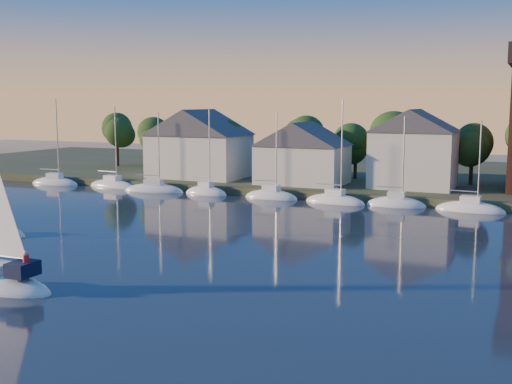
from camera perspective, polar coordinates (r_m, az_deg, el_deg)
The scene contains 8 objects.
ground at distance 33.55m, azimuth -20.48°, elevation -12.87°, with size 260.00×260.00×0.00m, color black.
shoreline_land at distance 100.37m, azimuth 10.86°, elevation 1.20°, with size 160.00×50.00×2.00m, color #313821.
wooden_dock at distance 78.32m, azimuth 7.04°, elevation -0.62°, with size 120.00×3.00×1.00m, color brown.
clubhouse_west at distance 91.78m, azimuth -5.08°, elevation 4.40°, with size 13.65×9.45×9.64m.
clubhouse_centre at distance 84.33m, azimuth 4.18°, elevation 3.55°, with size 11.55×8.40×8.08m.
clubhouse_east at distance 82.61m, azimuth 13.86°, elevation 3.85°, with size 10.50×8.40×9.80m.
tree_line at distance 87.67m, azimuth 10.47°, elevation 4.94°, with size 93.40×5.40×8.90m.
moored_fleet at distance 76.75m, azimuth 3.53°, elevation -0.67°, with size 79.50×2.40×12.05m.
Camera 1 is at (22.32, -22.16, 11.68)m, focal length 45.00 mm.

